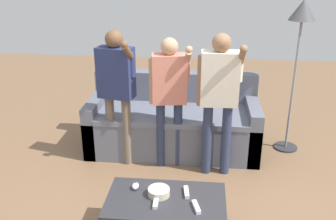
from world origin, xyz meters
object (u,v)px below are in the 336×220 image
Objects in this scene: player_left at (116,83)px; game_remote_wand_near at (156,202)px; player_right at (219,89)px; snack_bowl at (159,192)px; couch at (173,123)px; player_center at (169,89)px; coffee_table at (166,204)px; game_remote_nunchuk at (135,186)px; floor_lamp at (301,26)px; game_remote_wand_spare at (186,192)px; game_remote_wand_far at (196,207)px.

player_left is 1.51m from game_remote_wand_near.
player_left is at bearing 173.03° from player_right.
snack_bowl is 1.27m from player_right.
player_center is (-0.01, -0.44, 0.59)m from couch.
snack_bowl reaches higher than coffee_table.
floor_lamp is (1.55, 1.63, 1.06)m from game_remote_nunchuk.
game_remote_wand_far is at bearing -65.90° from game_remote_wand_spare.
coffee_table is 5.36× the size of snack_bowl.
game_remote_wand_far is at bearing -6.60° from game_remote_wand_near.
coffee_table is 1.32m from player_right.
game_remote_nunchuk is 0.54× the size of game_remote_wand_near.
game_remote_wand_near is (-0.07, -0.06, 0.06)m from coffee_table.
couch is at bearing 132.12° from player_right.
player_center is (0.18, 1.09, 0.48)m from game_remote_nunchuk.
game_remote_wand_spare is (0.16, 0.09, 0.06)m from coffee_table.
coffee_table is 0.30m from game_remote_nunchuk.
player_left is (-1.93, -0.52, -0.54)m from floor_lamp.
game_remote_wand_spare is (0.22, 0.04, -0.01)m from snack_bowl.
snack_bowl is 0.34m from game_remote_wand_far.
snack_bowl is at bearing -88.80° from player_center.
game_remote_nunchuk is at bearing -99.27° from player_center.
player_center is (-1.37, -0.54, -0.58)m from floor_lamp.
player_left is 0.56m from player_center.
couch is at bearing 100.32° from game_remote_wand_far.
floor_lamp is 1.17× the size of player_right.
couch reaches higher than game_remote_wand_far.
player_left reaches higher than player_center.
player_center is 0.52m from player_right.
player_center is at bearing -1.74° from player_left.
player_right is at bearing -12.63° from player_center.
coffee_table is at bearing -151.23° from game_remote_wand_spare.
game_remote_nunchuk is at bearing -133.60° from floor_lamp.
floor_lamp is 2.28m from game_remote_wand_spare.
floor_lamp is 2.51m from game_remote_wand_near.
snack_bowl reaches higher than game_remote_wand_far.
game_remote_wand_far is 0.21m from game_remote_wand_spare.
snack_bowl is 1.09× the size of game_remote_wand_near.
floor_lamp reaches higher than game_remote_wand_near.
coffee_table is 6.20× the size of game_remote_wand_spare.
player_left reaches higher than game_remote_wand_spare.
game_remote_wand_far is at bearing -26.12° from snack_bowl.
game_remote_nunchuk reaches higher than game_remote_wand_near.
snack_bowl is (0.02, -1.60, 0.12)m from couch.
coffee_table is 0.63× the size of player_left.
coffee_table is at bearing -62.30° from player_left.
game_remote_nunchuk reaches higher than game_remote_wand_far.
game_remote_wand_far reaches higher than coffee_table.
game_remote_wand_near is 0.27m from game_remote_wand_spare.
couch is at bearing -175.80° from floor_lamp.
player_right is at bearing 55.01° from game_remote_nunchuk.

